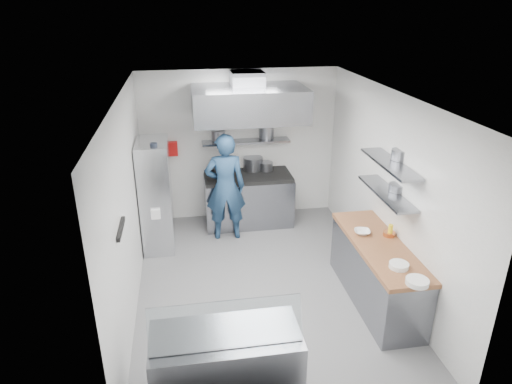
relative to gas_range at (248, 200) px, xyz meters
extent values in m
plane|color=slate|center=(-0.10, -2.10, -0.45)|extent=(5.00, 5.00, 0.00)
plane|color=silver|center=(-0.10, -2.10, 2.35)|extent=(5.00, 5.00, 0.00)
cube|color=white|center=(-0.10, 0.40, 0.95)|extent=(3.60, 2.80, 0.02)
cube|color=white|center=(-0.10, -4.60, 0.95)|extent=(3.60, 2.80, 0.02)
cube|color=white|center=(-1.90, -2.10, 0.95)|extent=(2.80, 5.00, 0.02)
cube|color=white|center=(1.70, -2.10, 0.95)|extent=(2.80, 5.00, 0.02)
cube|color=gray|center=(0.00, 0.00, 0.00)|extent=(1.60, 0.80, 0.90)
cube|color=black|center=(0.00, 0.00, 0.48)|extent=(1.57, 0.78, 0.06)
cylinder|color=slate|center=(-0.48, 0.24, 0.61)|extent=(0.25, 0.25, 0.20)
cylinder|color=slate|center=(0.13, 0.27, 0.63)|extent=(0.36, 0.36, 0.24)
cylinder|color=slate|center=(0.37, 0.19, 0.59)|extent=(0.26, 0.26, 0.16)
cube|color=gray|center=(0.00, 0.24, 1.07)|extent=(1.60, 0.30, 0.04)
cylinder|color=slate|center=(-0.49, 0.35, 1.18)|extent=(0.25, 0.25, 0.18)
cylinder|color=slate|center=(0.40, 0.36, 1.20)|extent=(0.28, 0.28, 0.22)
cube|color=gray|center=(0.00, -0.18, 1.85)|extent=(1.90, 1.15, 0.55)
cube|color=slate|center=(0.00, 0.05, 2.23)|extent=(0.55, 0.55, 0.24)
cube|color=red|center=(-1.35, 0.34, 0.97)|extent=(0.22, 0.10, 0.26)
imported|color=navy|center=(-0.47, -0.51, 0.50)|extent=(0.71, 0.48, 1.90)
cube|color=silver|center=(-1.63, -0.60, 0.48)|extent=(0.50, 0.90, 1.85)
cube|color=white|center=(-1.63, -1.02, 0.35)|extent=(0.14, 0.18, 0.16)
cube|color=yellow|center=(-1.63, -0.83, 0.85)|extent=(0.15, 0.19, 0.17)
cylinder|color=black|center=(-1.58, -0.85, 1.35)|extent=(0.11, 0.11, 0.18)
cube|color=black|center=(-1.88, -3.00, 1.10)|extent=(0.04, 0.55, 0.05)
cube|color=gray|center=(1.38, -2.70, -0.03)|extent=(0.62, 2.00, 0.84)
cube|color=#8D5E38|center=(1.38, -2.70, 0.42)|extent=(0.65, 2.04, 0.06)
cylinder|color=white|center=(1.42, -3.66, 0.48)|extent=(0.27, 0.27, 0.06)
cylinder|color=white|center=(1.37, -3.30, 0.48)|extent=(0.24, 0.24, 0.06)
cylinder|color=#CD7139|center=(1.60, -2.51, 0.48)|extent=(0.16, 0.16, 0.06)
cylinder|color=yellow|center=(1.60, -2.54, 0.54)|extent=(0.06, 0.06, 0.18)
imported|color=white|center=(1.25, -2.40, 0.48)|extent=(0.26, 0.26, 0.05)
cube|color=gray|center=(1.54, -2.40, 1.05)|extent=(0.30, 1.30, 0.04)
cube|color=gray|center=(1.54, -2.40, 1.47)|extent=(0.30, 1.30, 0.04)
cylinder|color=slate|center=(1.70, -2.40, 1.12)|extent=(0.24, 0.24, 0.10)
cylinder|color=slate|center=(1.72, -2.33, 1.56)|extent=(0.25, 0.25, 0.14)
cube|color=gray|center=(-0.83, -4.10, -0.03)|extent=(1.50, 0.70, 0.85)
cube|color=silver|center=(-0.83, -4.22, 0.62)|extent=(1.47, 0.19, 0.42)
camera|label=1|loc=(-1.12, -7.71, 3.45)|focal=32.00mm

